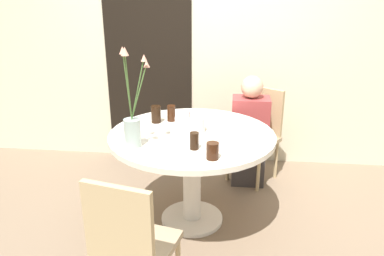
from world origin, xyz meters
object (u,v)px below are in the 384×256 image
(chair_left_flank, at_px, (130,242))
(flower_vase, at_px, (133,123))
(chair_near_front, at_px, (258,130))
(drink_glass_3, at_px, (156,114))
(drink_glass_1, at_px, (213,151))
(side_plate, at_px, (217,118))
(drink_glass_2, at_px, (171,113))
(person_boy, at_px, (249,135))
(drink_glass_0, at_px, (194,141))
(birthday_cake, at_px, (190,125))

(chair_left_flank, relative_size, flower_vase, 1.28)
(chair_near_front, xyz_separation_m, drink_glass_3, (-0.86, -0.63, 0.33))
(flower_vase, distance_m, drink_glass_1, 0.57)
(side_plate, height_order, drink_glass_1, drink_glass_1)
(drink_glass_2, xyz_separation_m, drink_glass_3, (-0.12, -0.05, 0.00))
(flower_vase, bearing_deg, chair_near_front, 51.01)
(drink_glass_2, bearing_deg, person_boy, 33.97)
(chair_near_front, height_order, drink_glass_0, chair_near_front)
(drink_glass_1, distance_m, person_boy, 1.22)
(drink_glass_1, relative_size, drink_glass_2, 0.85)
(chair_left_flank, bearing_deg, chair_near_front, -100.14)
(flower_vase, xyz_separation_m, drink_glass_3, (0.05, 0.50, -0.10))
(side_plate, height_order, drink_glass_3, drink_glass_3)
(drink_glass_2, height_order, drink_glass_3, drink_glass_3)
(chair_near_front, xyz_separation_m, flower_vase, (-0.92, -1.13, 0.43))
(chair_near_front, bearing_deg, drink_glass_3, -110.55)
(chair_near_front, relative_size, chair_left_flank, 1.00)
(chair_near_front, xyz_separation_m, chair_left_flank, (-0.78, -1.81, 0.00))
(birthday_cake, bearing_deg, drink_glass_3, 149.27)
(flower_vase, distance_m, drink_glass_2, 0.59)
(drink_glass_3, bearing_deg, person_boy, 32.57)
(side_plate, distance_m, drink_glass_1, 0.80)
(drink_glass_0, relative_size, person_boy, 0.11)
(side_plate, relative_size, drink_glass_3, 1.56)
(chair_near_front, bearing_deg, drink_glass_1, -72.93)
(chair_left_flank, bearing_deg, drink_glass_2, -78.25)
(chair_left_flank, height_order, drink_glass_3, drink_glass_3)
(chair_left_flank, relative_size, drink_glass_1, 8.09)
(flower_vase, relative_size, drink_glass_2, 5.33)
(drink_glass_0, xyz_separation_m, drink_glass_2, (-0.25, 0.55, 0.01))
(drink_glass_1, xyz_separation_m, person_boy, (0.28, 1.14, -0.32))
(chair_near_front, distance_m, chair_left_flank, 1.97)
(chair_left_flank, distance_m, drink_glass_2, 1.27)
(side_plate, xyz_separation_m, drink_glass_1, (0.01, -0.80, 0.05))
(flower_vase, xyz_separation_m, person_boy, (0.83, 1.00, -0.44))
(birthday_cake, height_order, drink_glass_3, birthday_cake)
(birthday_cake, distance_m, drink_glass_2, 0.29)
(drink_glass_0, height_order, drink_glass_1, drink_glass_0)
(drink_glass_0, bearing_deg, chair_left_flank, -111.98)
(drink_glass_3, bearing_deg, drink_glass_0, -54.20)
(drink_glass_1, distance_m, drink_glass_2, 0.79)
(chair_near_front, height_order, birthday_cake, birthday_cake)
(birthday_cake, relative_size, flower_vase, 0.32)
(chair_near_front, height_order, side_plate, chair_near_front)
(flower_vase, height_order, drink_glass_2, flower_vase)
(flower_vase, relative_size, drink_glass_1, 6.30)
(flower_vase, bearing_deg, person_boy, 50.32)
(drink_glass_3, bearing_deg, side_plate, 18.22)
(drink_glass_2, relative_size, drink_glass_3, 0.95)
(chair_near_front, xyz_separation_m, drink_glass_2, (-0.75, -0.58, 0.33))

